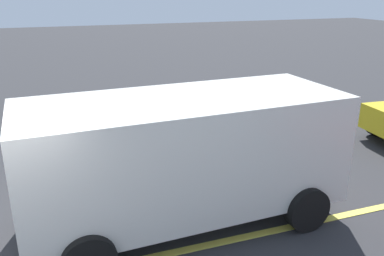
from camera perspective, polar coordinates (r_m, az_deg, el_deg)
The scene contains 2 objects.
lane_marking_centre at distance 6.62m, azimuth 1.75°, elevation -16.22°, with size 28.00×0.16×0.01m, color #E0D14C.
white_van at distance 6.66m, azimuth -1.25°, elevation -3.54°, with size 5.28×2.43×2.20m.
Camera 1 is at (0.99, -5.01, 3.84)m, focal length 37.96 mm.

